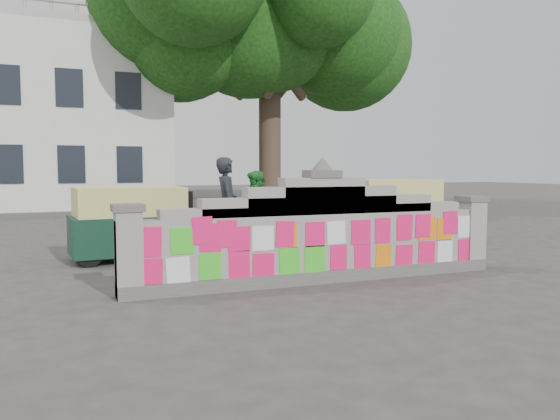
# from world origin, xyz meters

# --- Properties ---
(ground) EXTENTS (100.00, 100.00, 0.00)m
(ground) POSITION_xyz_m (0.00, 0.00, 0.00)
(ground) COLOR #383533
(ground) RESTS_ON ground
(parapet_wall) EXTENTS (6.48, 0.44, 2.01)m
(parapet_wall) POSITION_xyz_m (-0.00, -0.01, 0.75)
(parapet_wall) COLOR #4C4C49
(parapet_wall) RESTS_ON ground
(shade_tree) EXTENTS (12.00, 10.00, 12.00)m
(shade_tree) POSITION_xyz_m (6.00, 18.00, 8.94)
(shade_tree) COLOR #38281E
(shade_tree) RESTS_ON ground
(cyclist_bike) EXTENTS (2.10, 1.04, 1.06)m
(cyclist_bike) POSITION_xyz_m (-0.95, 2.16, 0.53)
(cyclist_bike) COLOR black
(cyclist_bike) RESTS_ON ground
(cyclist_rider) EXTENTS (0.54, 0.72, 1.79)m
(cyclist_rider) POSITION_xyz_m (-0.95, 2.16, 0.89)
(cyclist_rider) COLOR black
(cyclist_rider) RESTS_ON ground
(pedestrian) EXTENTS (0.99, 1.08, 1.78)m
(pedestrian) POSITION_xyz_m (0.14, 3.51, 0.89)
(pedestrian) COLOR #248530
(pedestrian) RESTS_ON ground
(rickshaw_left) EXTENTS (2.67, 1.40, 1.45)m
(rickshaw_left) POSITION_xyz_m (-2.55, 3.35, 0.75)
(rickshaw_left) COLOR #113322
(rickshaw_left) RESTS_ON ground
(rickshaw_right) EXTENTS (2.84, 1.41, 1.55)m
(rickshaw_right) POSITION_xyz_m (3.73, 3.74, 0.81)
(rickshaw_right) COLOR black
(rickshaw_right) RESTS_ON ground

